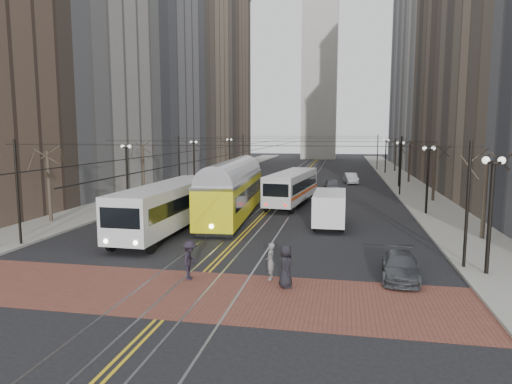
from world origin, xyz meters
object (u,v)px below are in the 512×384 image
at_px(sedan_parked, 400,266).
at_px(pedestrian_a, 286,266).
at_px(rear_bus, 292,188).
at_px(sedan_silver, 351,178).
at_px(sedan_grey, 332,186).
at_px(pedestrian_b, 270,261).
at_px(clock_tower, 321,20).
at_px(pedestrian_d, 190,260).
at_px(streetcar, 232,196).
at_px(cargo_van, 330,210).
at_px(transit_bus, 168,208).

distance_m(sedan_parked, pedestrian_a, 5.79).
relative_size(rear_bus, sedan_silver, 2.77).
distance_m(sedan_grey, pedestrian_b, 32.90).
relative_size(clock_tower, pedestrian_d, 35.02).
xyz_separation_m(streetcar, cargo_van, (7.97, -2.12, -0.54)).
xyz_separation_m(cargo_van, sedan_parked, (3.75, -11.64, -0.69)).
bearing_deg(clock_tower, pedestrian_b, -88.14).
height_order(sedan_parked, pedestrian_b, pedestrian_b).
bearing_deg(cargo_van, pedestrian_a, -96.12).
bearing_deg(transit_bus, cargo_van, 20.92).
bearing_deg(pedestrian_d, rear_bus, -8.94).
xyz_separation_m(sedan_silver, pedestrian_d, (-8.15, -43.63, 0.23)).
xyz_separation_m(rear_bus, sedan_grey, (3.67, 9.68, -0.81)).
bearing_deg(pedestrian_a, rear_bus, -10.19).
distance_m(rear_bus, sedan_silver, 20.65).
relative_size(sedan_grey, pedestrian_b, 2.59).
distance_m(pedestrian_a, pedestrian_d, 4.65).
height_order(clock_tower, sedan_grey, clock_tower).
bearing_deg(transit_bus, pedestrian_a, -44.95).
bearing_deg(sedan_silver, pedestrian_b, -104.61).
xyz_separation_m(sedan_silver, pedestrian_a, (-3.51, -43.86, 0.27)).
xyz_separation_m(streetcar, pedestrian_a, (6.43, -16.07, -0.84)).
xyz_separation_m(transit_bus, sedan_silver, (13.10, 33.93, -0.97)).
height_order(rear_bus, sedan_silver, rear_bus).
xyz_separation_m(sedan_grey, pedestrian_d, (-5.90, -33.54, 0.17)).
distance_m(cargo_van, sedan_grey, 19.83).
distance_m(transit_bus, pedestrian_a, 13.83).
distance_m(sedan_grey, sedan_parked, 31.72).
xyz_separation_m(streetcar, sedan_silver, (9.94, 27.79, -1.11)).
xyz_separation_m(sedan_grey, sedan_parked, (4.03, -31.46, -0.17)).
xyz_separation_m(clock_tower, pedestrian_d, (-0.43, -104.21, -35.01)).
xyz_separation_m(clock_tower, pedestrian_b, (3.36, -103.50, -35.06)).
bearing_deg(rear_bus, streetcar, -109.71).
distance_m(rear_bus, sedan_parked, 23.13).
bearing_deg(rear_bus, pedestrian_a, -77.40).
xyz_separation_m(rear_bus, pedestrian_b, (1.56, -23.15, -0.69)).
relative_size(cargo_van, sedan_silver, 1.33).
relative_size(sedan_grey, pedestrian_d, 2.44).
distance_m(streetcar, sedan_silver, 29.53).
distance_m(clock_tower, transit_bus, 100.67).
bearing_deg(transit_bus, pedestrian_d, -61.92).
xyz_separation_m(sedan_grey, sedan_silver, (2.25, 10.08, -0.06)).
bearing_deg(sedan_grey, pedestrian_a, -99.86).
height_order(streetcar, sedan_parked, streetcar).
height_order(sedan_grey, sedan_silver, sedan_grey).
xyz_separation_m(sedan_parked, pedestrian_a, (-5.29, -2.32, 0.38)).
bearing_deg(sedan_parked, sedan_grey, 101.56).
distance_m(sedan_silver, pedestrian_d, 44.38).
relative_size(transit_bus, rear_bus, 1.11).
relative_size(clock_tower, rear_bus, 5.40).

